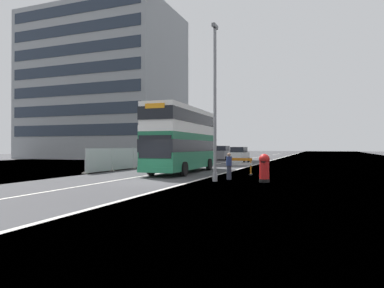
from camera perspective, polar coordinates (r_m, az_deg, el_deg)
name	(u,v)px	position (r m, az deg, el deg)	size (l,w,h in m)	color
ground	(155,183)	(19.91, -6.24, -6.39)	(140.00, 280.00, 0.10)	#38383A
double_decker_bus	(184,139)	(26.80, -1.38, 0.90)	(3.06, 10.93, 4.96)	#1E6B47
lamppost_foreground	(215,107)	(20.12, 3.84, 6.19)	(0.29, 0.70, 9.15)	gray
red_pillar_postbox	(264,167)	(19.88, 11.94, -3.71)	(0.61, 0.61, 1.61)	black
roadworks_barrier	(239,164)	(24.91, 7.91, -3.29)	(1.85, 0.56, 1.20)	orange
construction_site_fence	(151,157)	(34.89, -6.90, -2.23)	(0.44, 20.60, 1.93)	#A8AAAD
car_oncoming_near	(239,155)	(42.74, 7.82, -1.88)	(1.97, 4.37, 1.97)	silver
car_receding_mid	(222,153)	(51.69, 5.08, -1.56)	(2.01, 4.45, 2.12)	slate
bare_tree_far_verge_near	(193,143)	(61.71, 0.10, 0.11)	(2.75, 2.38, 5.39)	#4C3D2D
bare_tree_far_verge_mid	(190,146)	(71.56, -0.33, -0.35)	(2.47, 2.15, 4.05)	#4C3D2D
pedestrian_at_kerb	(229,166)	(21.19, 6.18, -3.68)	(0.34, 0.34, 1.63)	#2D3342
backdrop_office_block	(104,87)	(62.93, -14.40, 9.16)	(25.39, 16.31, 24.96)	gray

